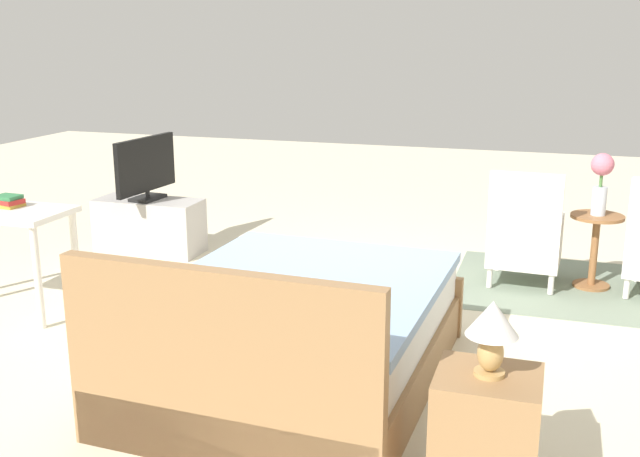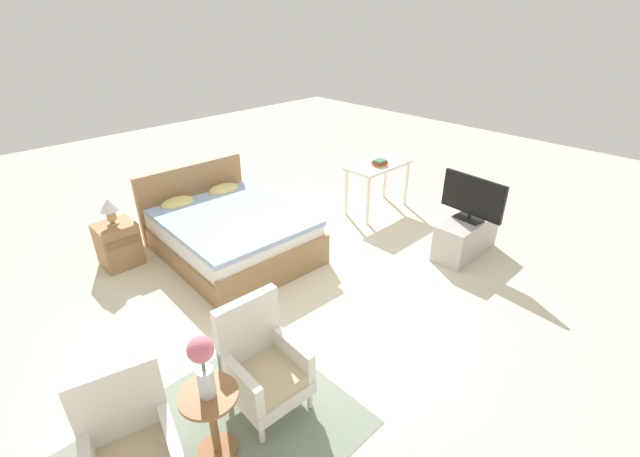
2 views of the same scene
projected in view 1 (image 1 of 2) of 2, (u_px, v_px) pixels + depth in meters
The scene contains 11 objects.
ground_plane at pixel (333, 311), 5.38m from camera, with size 16.00×16.00×0.00m, color beige.
floor_rug at pixel (591, 289), 5.83m from camera, with size 2.10×1.50×0.01m.
bed at pixel (294, 335), 4.18m from camera, with size 1.62×2.05×0.96m.
armchair_by_window_right at pixel (525, 238), 5.83m from camera, with size 0.57×0.57×0.92m.
side_table at pixel (595, 242), 5.79m from camera, with size 0.40×0.40×0.58m.
flower_vase at pixel (601, 177), 5.66m from camera, with size 0.17×0.17×0.48m.
nightstand at pixel (485, 434), 3.20m from camera, with size 0.44×0.41×0.55m.
table_lamp at pixel (492, 327), 3.07m from camera, with size 0.22×0.22×0.33m.
tv_stand at pixel (149, 226), 6.77m from camera, with size 0.96×0.40×0.48m.
tv_flatscreen at pixel (146, 167), 6.64m from camera, with size 0.23×0.83×0.56m.
book_stack at pixel (8, 201), 5.23m from camera, with size 0.22×0.18×0.08m.
Camera 1 is at (-1.45, 4.84, 1.94)m, focal length 42.00 mm.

